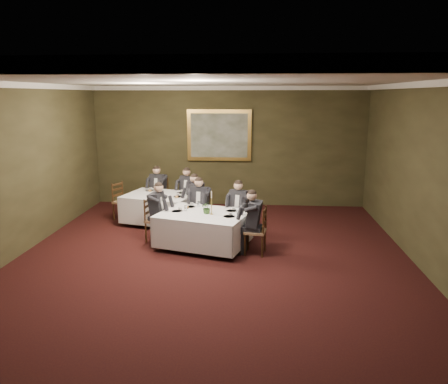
# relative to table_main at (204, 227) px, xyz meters

# --- Properties ---
(ground) EXTENTS (10.00, 10.00, 0.00)m
(ground) POSITION_rel_table_main_xyz_m (0.27, -1.16, -0.45)
(ground) COLOR black
(ground) RESTS_ON ground
(ceiling) EXTENTS (8.00, 10.00, 0.10)m
(ceiling) POSITION_rel_table_main_xyz_m (0.27, -1.16, 3.05)
(ceiling) COLOR silver
(ceiling) RESTS_ON back_wall
(back_wall) EXTENTS (8.00, 0.10, 3.50)m
(back_wall) POSITION_rel_table_main_xyz_m (0.27, 3.84, 1.30)
(back_wall) COLOR #312D18
(back_wall) RESTS_ON ground
(front_wall) EXTENTS (8.00, 0.10, 3.50)m
(front_wall) POSITION_rel_table_main_xyz_m (0.27, -6.16, 1.30)
(front_wall) COLOR #312D18
(front_wall) RESTS_ON ground
(left_wall) EXTENTS (0.10, 10.00, 3.50)m
(left_wall) POSITION_rel_table_main_xyz_m (-3.73, -1.16, 1.30)
(left_wall) COLOR #312D18
(left_wall) RESTS_ON ground
(right_wall) EXTENTS (0.10, 10.00, 3.50)m
(right_wall) POSITION_rel_table_main_xyz_m (4.27, -1.16, 1.30)
(right_wall) COLOR #312D18
(right_wall) RESTS_ON ground
(crown_molding) EXTENTS (8.00, 10.00, 0.12)m
(crown_molding) POSITION_rel_table_main_xyz_m (0.27, -1.16, 2.99)
(crown_molding) COLOR white
(crown_molding) RESTS_ON back_wall
(table_main) EXTENTS (2.17, 1.87, 0.67)m
(table_main) POSITION_rel_table_main_xyz_m (0.00, 0.00, 0.00)
(table_main) COLOR #301E0D
(table_main) RESTS_ON ground
(table_second) EXTENTS (1.96, 1.66, 0.67)m
(table_second) POSITION_rel_table_main_xyz_m (-1.36, 1.69, -0.00)
(table_second) COLOR #301E0D
(table_second) RESTS_ON ground
(chair_main_backleft) EXTENTS (0.50, 0.48, 1.00)m
(chair_main_backleft) POSITION_rel_table_main_xyz_m (-0.21, 1.06, -0.17)
(chair_main_backleft) COLOR #8E6B48
(chair_main_backleft) RESTS_ON ground
(diner_main_backleft) EXTENTS (0.47, 0.53, 1.35)m
(diner_main_backleft) POSITION_rel_table_main_xyz_m (-0.22, 1.04, 0.06)
(diner_main_backleft) COLOR black
(diner_main_backleft) RESTS_ON chair_main_backleft
(chair_main_backright) EXTENTS (0.56, 0.55, 1.00)m
(chair_main_backright) POSITION_rel_table_main_xyz_m (0.75, 0.78, -0.17)
(chair_main_backright) COLOR #8E6B48
(chair_main_backright) RESTS_ON ground
(diner_main_backright) EXTENTS (0.55, 0.59, 1.35)m
(diner_main_backright) POSITION_rel_table_main_xyz_m (0.74, 0.77, 0.06)
(diner_main_backright) COLOR black
(diner_main_backright) RESTS_ON chair_main_backright
(chair_main_endleft) EXTENTS (0.48, 0.50, 1.00)m
(chair_main_endleft) POSITION_rel_table_main_xyz_m (-1.13, 0.33, -0.17)
(chair_main_endleft) COLOR #8E6B48
(chair_main_endleft) RESTS_ON ground
(diner_main_endleft) EXTENTS (0.54, 0.47, 1.35)m
(diner_main_endleft) POSITION_rel_table_main_xyz_m (-1.12, 0.32, 0.06)
(diner_main_endleft) COLOR black
(diner_main_endleft) RESTS_ON chair_main_endleft
(chair_main_endright) EXTENTS (0.48, 0.50, 1.00)m
(chair_main_endright) POSITION_rel_table_main_xyz_m (1.13, -0.33, -0.17)
(chair_main_endright) COLOR #8E6B48
(chair_main_endright) RESTS_ON ground
(diner_main_endright) EXTENTS (0.53, 0.47, 1.35)m
(diner_main_endright) POSITION_rel_table_main_xyz_m (1.12, -0.32, 0.06)
(diner_main_endright) COLOR black
(diner_main_endright) RESTS_ON chair_main_endright
(chair_sec_backleft) EXTENTS (0.54, 0.53, 1.00)m
(chair_sec_backleft) POSITION_rel_table_main_xyz_m (-1.58, 2.64, -0.17)
(chair_sec_backleft) COLOR #8E6B48
(chair_sec_backleft) RESTS_ON ground
(diner_sec_backleft) EXTENTS (0.52, 0.58, 1.35)m
(diner_sec_backleft) POSITION_rel_table_main_xyz_m (-1.59, 2.63, 0.06)
(diner_sec_backleft) COLOR black
(diner_sec_backleft) RESTS_ON chair_sec_backleft
(chair_sec_backright) EXTENTS (0.59, 0.58, 1.00)m
(chair_sec_backright) POSITION_rel_table_main_xyz_m (-0.70, 2.42, -0.17)
(chair_sec_backright) COLOR #8E6B48
(chair_sec_backright) RESTS_ON ground
(diner_sec_backright) EXTENTS (0.58, 0.61, 1.35)m
(diner_sec_backright) POSITION_rel_table_main_xyz_m (-0.71, 2.41, 0.06)
(diner_sec_backright) COLOR black
(diner_sec_backright) RESTS_ON chair_sec_backright
(chair_sec_endright) EXTENTS (0.50, 0.51, 1.00)m
(chair_sec_endright) POSITION_rel_table_main_xyz_m (-0.32, 1.43, -0.17)
(chair_sec_endright) COLOR #8E6B48
(chair_sec_endright) RESTS_ON ground
(diner_sec_endright) EXTENTS (0.55, 0.48, 1.35)m
(diner_sec_endright) POSITION_rel_table_main_xyz_m (-0.33, 1.43, 0.06)
(diner_sec_endright) COLOR black
(diner_sec_endright) RESTS_ON chair_sec_endright
(chair_sec_endleft) EXTENTS (0.57, 0.58, 1.00)m
(chair_sec_endleft) POSITION_rel_table_main_xyz_m (-2.39, 1.95, -0.17)
(chair_sec_endleft) COLOR #8E6B48
(chair_sec_endleft) RESTS_ON ground
(centerpiece) EXTENTS (0.32, 0.30, 0.28)m
(centerpiece) POSITION_rel_table_main_xyz_m (0.08, -0.02, 0.45)
(centerpiece) COLOR #2D5926
(centerpiece) RESTS_ON table_main
(candlestick) EXTENTS (0.08, 0.08, 0.52)m
(candlestick) POSITION_rel_table_main_xyz_m (0.18, -0.09, 0.50)
(candlestick) COLOR #BC9139
(candlestick) RESTS_ON table_main
(place_setting_table_main) EXTENTS (0.33, 0.31, 0.14)m
(place_setting_table_main) POSITION_rel_table_main_xyz_m (-0.32, 0.54, 0.35)
(place_setting_table_main) COLOR white
(place_setting_table_main) RESTS_ON table_main
(place_setting_table_second) EXTENTS (0.33, 0.31, 0.14)m
(place_setting_table_second) POSITION_rel_table_main_xyz_m (-1.66, 2.17, 0.35)
(place_setting_table_second) COLOR white
(place_setting_table_second) RESTS_ON table_second
(painting) EXTENTS (1.88, 0.09, 1.50)m
(painting) POSITION_rel_table_main_xyz_m (0.00, 3.78, 1.64)
(painting) COLOR gold
(painting) RESTS_ON back_wall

